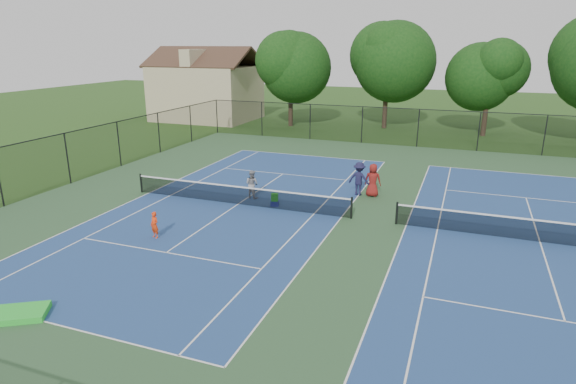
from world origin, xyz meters
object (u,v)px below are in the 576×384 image
at_px(tree_back_c, 490,73).
at_px(child_player, 155,225).
at_px(tree_back_a, 291,64).
at_px(bystander_c, 373,180).
at_px(instructor, 252,184).
at_px(bystander_b, 359,179).
at_px(ball_hopper, 275,197).
at_px(tree_back_b, 388,58).
at_px(clapboard_house, 207,90).
at_px(ball_crate, 275,203).

height_order(tree_back_c, child_player, tree_back_c).
bearing_deg(tree_back_a, tree_back_c, 3.18).
bearing_deg(bystander_c, tree_back_c, -108.25).
height_order(instructor, bystander_b, bystander_b).
bearing_deg(ball_hopper, tree_back_a, 108.45).
height_order(tree_back_c, bystander_c, tree_back_c).
bearing_deg(tree_back_b, clapboard_house, -176.99).
bearing_deg(tree_back_a, child_player, -80.92).
relative_size(tree_back_c, bystander_b, 4.56).
relative_size(tree_back_a, tree_back_b, 0.91).
distance_m(clapboard_house, child_player, 33.70).
height_order(tree_back_b, ball_crate, tree_back_b).
bearing_deg(bystander_c, tree_back_b, -84.73).
xyz_separation_m(child_player, instructor, (1.55, 6.50, 0.18)).
relative_size(tree_back_b, ball_crate, 25.89).
bearing_deg(clapboard_house, child_player, -64.11).
bearing_deg(instructor, ball_crate, 167.34).
xyz_separation_m(tree_back_a, ball_hopper, (7.86, -23.56, -5.57)).
distance_m(tree_back_b, child_player, 32.10).
bearing_deg(bystander_b, tree_back_b, -75.17).
distance_m(tree_back_c, instructor, 26.91).
bearing_deg(ball_crate, ball_hopper, -90.00).
bearing_deg(tree_back_a, bystander_c, -58.87).
bearing_deg(bystander_b, child_player, 61.53).
relative_size(bystander_c, ball_crate, 4.65).
relative_size(bystander_c, ball_hopper, 4.62).
bearing_deg(ball_hopper, ball_crate, 90.00).
bearing_deg(tree_back_a, clapboard_house, 174.29).
distance_m(child_player, bystander_c, 11.77).
distance_m(tree_back_b, tree_back_c, 9.12).
distance_m(tree_back_a, child_player, 30.11).
bearing_deg(ball_crate, clapboard_house, 126.03).
height_order(tree_back_a, ball_hopper, tree_back_a).
bearing_deg(tree_back_a, instructor, -74.69).
relative_size(clapboard_house, bystander_b, 5.87).
xyz_separation_m(tree_back_c, child_player, (-13.33, -30.24, -4.90)).
xyz_separation_m(tree_back_a, child_player, (4.67, -29.24, -5.46)).
bearing_deg(bystander_c, bystander_b, 1.17).
height_order(bystander_c, ball_crate, bystander_c).
xyz_separation_m(child_player, bystander_b, (6.78, 9.00, 0.34)).
bearing_deg(bystander_b, ball_crate, 51.28).
bearing_deg(child_player, instructor, 92.61).
xyz_separation_m(tree_back_b, instructor, (-2.77, -24.74, -5.83)).
height_order(tree_back_c, bystander_b, tree_back_c).
height_order(tree_back_b, child_player, tree_back_b).
bearing_deg(tree_back_b, bystander_c, -81.82).
xyz_separation_m(tree_back_c, ball_hopper, (-10.14, -24.56, -5.02)).
xyz_separation_m(clapboard_house, bystander_b, (21.45, -21.24, -2.17)).
xyz_separation_m(child_player, ball_crate, (3.19, 5.68, -0.44)).
relative_size(tree_back_b, tree_back_c, 1.19).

